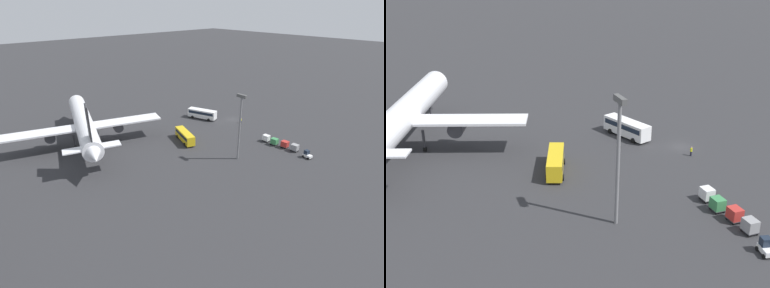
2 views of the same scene
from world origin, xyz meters
TOP-DOWN VIEW (x-y plane):
  - ground_plane at (0.00, 0.00)m, footprint 600.00×600.00m
  - airplane at (15.66, 48.07)m, footprint 50.54×43.88m
  - shuttle_bus_near at (7.97, 7.47)m, footprint 10.82×6.15m
  - shuttle_bus_far at (-2.85, 25.21)m, footprint 10.31×5.66m
  - baggage_tug at (-33.18, 7.50)m, footprint 2.60×2.02m
  - worker_person at (-4.40, 0.47)m, footprint 0.38×0.38m
  - cargo_cart_grey at (-28.79, 6.49)m, footprint 2.03×1.72m
  - cargo_cart_red at (-25.68, 6.61)m, footprint 2.03×1.72m
  - cargo_cart_green at (-22.57, 7.23)m, footprint 2.03×1.72m
  - cargo_cart_white at (-19.46, 6.95)m, footprint 2.03×1.72m
  - light_pole at (-20.83, 22.01)m, footprint 2.80×0.70m

SIDE VIEW (x-z plane):
  - ground_plane at x=0.00m, z-range 0.00..0.00m
  - worker_person at x=-4.40m, z-range 0.00..1.74m
  - baggage_tug at x=-33.18m, z-range -0.11..1.99m
  - cargo_cart_grey at x=-28.79m, z-range 0.16..2.22m
  - cargo_cart_red at x=-25.68m, z-range 0.16..2.22m
  - cargo_cart_green at x=-22.57m, z-range 0.16..2.22m
  - cargo_cart_white at x=-19.46m, z-range 0.16..2.22m
  - shuttle_bus_far at x=-2.85m, z-range 0.32..3.56m
  - shuttle_bus_near at x=7.97m, z-range 0.33..3.68m
  - airplane at x=15.66m, z-range -2.16..15.29m
  - light_pole at x=-20.83m, z-range 2.00..19.86m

